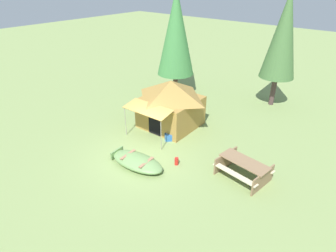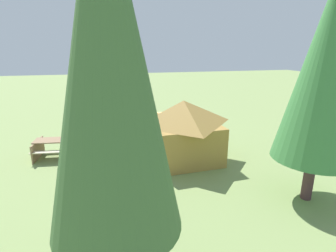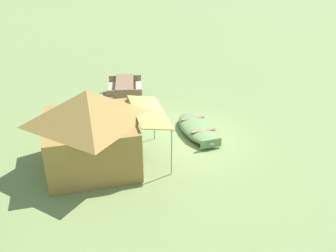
{
  "view_description": "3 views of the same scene",
  "coord_description": "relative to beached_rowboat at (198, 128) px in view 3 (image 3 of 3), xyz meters",
  "views": [
    {
      "loc": [
        7.86,
        -7.49,
        7.4
      ],
      "look_at": [
        0.32,
        1.54,
        1.05
      ],
      "focal_mm": 30.39,
      "sensor_mm": 36.0,
      "label": 1
    },
    {
      "loc": [
        2.37,
        13.26,
        4.54
      ],
      "look_at": [
        -0.8,
        1.1,
        0.89
      ],
      "focal_mm": 28.25,
      "sensor_mm": 36.0,
      "label": 2
    },
    {
      "loc": [
        -11.34,
        3.12,
        6.67
      ],
      "look_at": [
        -0.55,
        0.72,
        0.93
      ],
      "focal_mm": 40.33,
      "sensor_mm": 36.0,
      "label": 3
    }
  ],
  "objects": [
    {
      "name": "ground_plane",
      "position": [
        -0.37,
        0.61,
        -0.22
      ],
      "size": [
        80.0,
        80.0,
        0.0
      ],
      "primitive_type": "plane",
      "color": "#7E9455"
    },
    {
      "name": "beached_rowboat",
      "position": [
        0.0,
        0.0,
        0.0
      ],
      "size": [
        2.68,
        1.41,
        0.42
      ],
      "color": "#6A8E52",
      "rests_on": "ground_plane"
    },
    {
      "name": "canvas_cabin_tent",
      "position": [
        -1.26,
        3.83,
        1.11
      ],
      "size": [
        3.08,
        3.9,
        2.56
      ],
      "color": "#A27B3A",
      "rests_on": "ground_plane"
    },
    {
      "name": "picnic_table",
      "position": [
        3.89,
        2.21,
        0.28
      ],
      "size": [
        2.16,
        1.72,
        0.8
      ],
      "color": "#896A4B",
      "rests_on": "ground_plane"
    },
    {
      "name": "cooler_box",
      "position": [
        -0.25,
        2.58,
        -0.05
      ],
      "size": [
        0.58,
        0.6,
        0.35
      ],
      "primitive_type": "cube",
      "rotation": [
        0.0,
        0.0,
        0.87
      ],
      "color": "#2E67BA",
      "rests_on": "ground_plane"
    },
    {
      "name": "fuel_can",
      "position": [
        1.27,
        1.16,
        -0.05
      ],
      "size": [
        0.22,
        0.22,
        0.34
      ],
      "primitive_type": "cylinder",
      "rotation": [
        0.0,
        0.0,
        1.94
      ],
      "color": "red",
      "rests_on": "ground_plane"
    }
  ]
}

